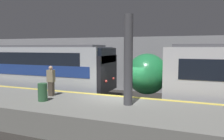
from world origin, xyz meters
TOP-DOWN VIEW (x-y plane):
  - ground_plane at (0.00, 0.00)m, footprint 120.00×120.00m
  - platform at (0.00, -2.00)m, footprint 40.00×4.00m
  - station_rear_barrier at (0.00, 6.57)m, footprint 50.00×0.15m
  - support_pillar_near at (1.07, -1.60)m, footprint 0.39×0.39m
  - person_walking at (-3.22, -1.32)m, footprint 0.38×0.24m
  - trash_bin at (-2.91, -2.40)m, footprint 0.44×0.44m

SIDE VIEW (x-z plane):
  - ground_plane at x=0.00m, z-range 0.00..0.00m
  - platform at x=0.00m, z-range 0.00..1.06m
  - trash_bin at x=-2.91m, z-range 1.05..1.90m
  - person_walking at x=-3.22m, z-range 1.09..2.67m
  - station_rear_barrier at x=0.00m, z-range 0.00..4.44m
  - support_pillar_near at x=1.07m, z-range 1.05..5.01m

